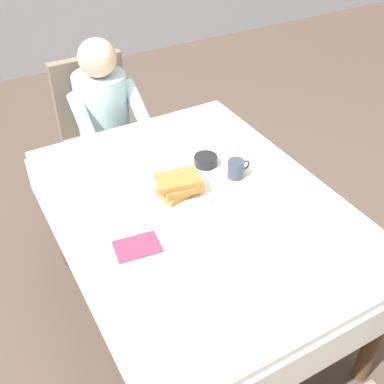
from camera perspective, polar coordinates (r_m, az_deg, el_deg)
name	(u,v)px	position (r m, az deg, el deg)	size (l,w,h in m)	color
ground_plane	(198,312)	(2.53, 0.76, -14.30)	(14.00, 14.00, 0.00)	brown
dining_table_main	(200,219)	(2.05, 0.91, -3.24)	(1.12, 1.52, 0.74)	white
chair_diner	(99,125)	(2.99, -11.17, 7.89)	(0.44, 0.45, 0.93)	#7A6B5B
diner_person	(106,117)	(2.80, -10.39, 8.95)	(0.40, 0.43, 1.12)	silver
plate_breakfast	(181,194)	(2.03, -1.39, -0.22)	(0.28, 0.28, 0.02)	white
breakfast_stack	(179,185)	(2.00, -1.56, 0.81)	(0.21, 0.16, 0.08)	#A36B33
cup_coffee	(236,169)	(2.13, 5.37, 2.81)	(0.11, 0.08, 0.08)	#333D4C
bowl_butter	(206,160)	(2.21, 1.66, 3.83)	(0.11, 0.11, 0.04)	black
syrup_pitcher	(102,187)	(2.06, -10.79, 0.61)	(0.08, 0.08, 0.07)	silver
fork_left_of_plate	(142,212)	(1.96, -6.01, -2.36)	(0.18, 0.01, 0.01)	silver
knife_right_of_plate	(220,184)	(2.10, 3.45, 0.96)	(0.20, 0.01, 0.01)	silver
spoon_near_edge	(216,234)	(1.85, 2.93, -5.09)	(0.15, 0.01, 0.01)	silver
napkin_folded	(137,247)	(1.81, -6.64, -6.58)	(0.17, 0.12, 0.01)	#8C2D4C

